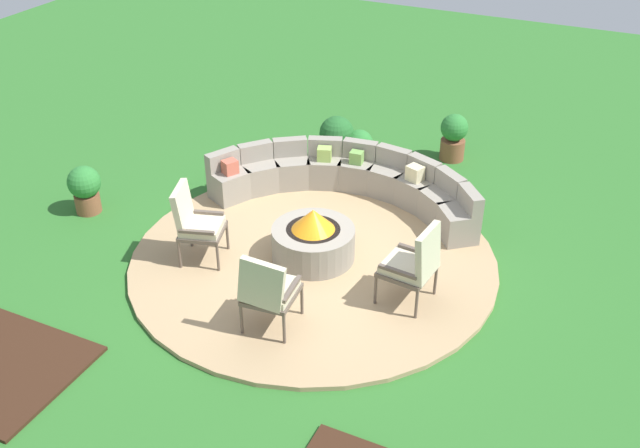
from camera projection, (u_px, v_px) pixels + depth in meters
name	position (u px, v px, depth m)	size (l,w,h in m)	color
ground_plane	(313.00, 261.00, 9.45)	(24.00, 24.00, 0.00)	#2D6B28
patio_circle	(313.00, 259.00, 9.43)	(4.71, 4.71, 0.06)	tan
mulch_bed_left	(0.00, 368.00, 7.72)	(1.65, 1.47, 0.04)	#382114
fire_pit	(313.00, 239.00, 9.27)	(1.06, 1.06, 0.71)	gray
curved_stone_bench	(349.00, 181.00, 10.56)	(3.95, 1.67, 0.70)	gray
lounge_chair_front_left	(195.00, 221.00, 9.13)	(0.68, 0.66, 1.03)	brown
lounge_chair_front_right	(268.00, 289.00, 7.95)	(0.61, 0.64, 1.02)	brown
lounge_chair_back_left	(414.00, 263.00, 8.36)	(0.64, 0.62, 1.03)	brown
potted_plant_0	(359.00, 147.00, 11.55)	(0.44, 0.44, 0.62)	#605B56
potted_plant_1	(85.00, 188.00, 10.31)	(0.47, 0.47, 0.71)	brown
potted_plant_2	(337.00, 139.00, 11.56)	(0.55, 0.55, 0.81)	#A89E8E
potted_plant_3	(454.00, 136.00, 11.73)	(0.44, 0.44, 0.77)	brown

